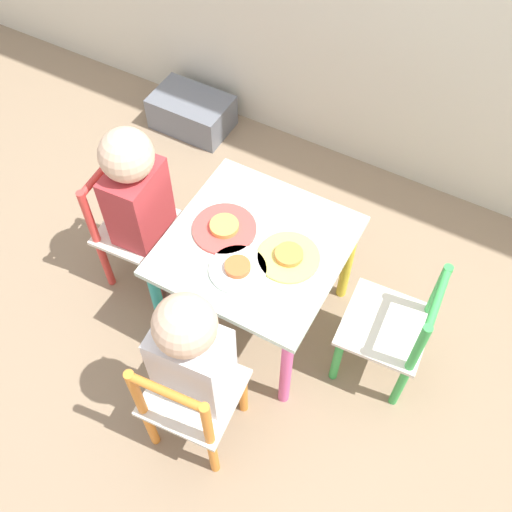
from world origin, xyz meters
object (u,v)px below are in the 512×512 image
Objects in this scene: plate_right at (289,257)px; child_left at (142,200)px; chair_green at (392,330)px; plate_front at (238,269)px; chair_red at (135,229)px; plate_left at (224,228)px; child_front at (195,356)px; kids_table at (256,257)px; chair_orange at (190,401)px; storage_bin at (192,112)px.

child_left is at bearing -177.20° from plate_right.
chair_green is at bearing 4.97° from plate_right.
chair_red is at bearing 169.99° from plate_front.
child_left is (-0.87, -0.06, 0.19)m from chair_green.
plate_front is at bearing -45.00° from plate_left.
child_front is (0.50, -0.38, 0.18)m from chair_red.
child_front is at bearing -130.39° from chair_red.
chair_red reaches higher than kids_table.
plate_right reaches higher than kids_table.
plate_front is (-0.04, 0.35, 0.19)m from chair_orange.
chair_green is 2.70× the size of plate_right.
child_left reaches higher than chair_red.
child_front is at bearing -100.63° from plate_right.
chair_orange is 0.53m from plate_left.
plate_left is at bearing -76.90° from chair_orange.
kids_table is 0.14m from plate_left.
plate_right is (0.58, 0.03, 0.19)m from chair_red.
child_left is at bearing -90.10° from chair_green.
child_front reaches higher than chair_orange.
child_left is (0.06, 0.00, 0.19)m from chair_red.
child_front is 0.41m from plate_right.
storage_bin is (-0.73, 0.85, -0.36)m from plate_front.
kids_table is 1.53× the size of storage_bin.
chair_green is (0.47, 0.03, -0.12)m from kids_table.
chair_green reaches higher than kids_table.
chair_orange is at bearing -85.00° from kids_table.
child_front reaches higher than plate_left.
chair_orange is 1.00× the size of chair_green.
plate_right is at bearing 0.00° from kids_table.
chair_green is 2.55× the size of plate_left.
chair_red is (-0.47, -0.03, -0.12)m from kids_table.
chair_green is 0.71× the size of child_left.
chair_green is at bearing -139.69° from child_front.
plate_left is at bearing -90.73° from chair_green.
plate_left is at bearing 180.00° from kids_table.
child_left is at bearing -176.43° from kids_table.
plate_front is 0.91× the size of plate_right.
chair_green is 0.41m from plate_right.
plate_front and plate_right have the same top height.
chair_red is 1.00× the size of chair_orange.
chair_green is 2.97× the size of plate_front.
plate_left reaches higher than storage_bin.
kids_table is 0.14m from plate_right.
storage_bin is at bearing 139.05° from plate_right.
plate_left is (-0.15, 0.47, 0.19)m from chair_orange.
kids_table reaches higher than storage_bin.
chair_green reaches higher than plate_front.
plate_front is (-0.00, -0.11, 0.08)m from kids_table.
child_left is at bearing 168.03° from plate_front.
chair_green is 0.64m from child_front.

